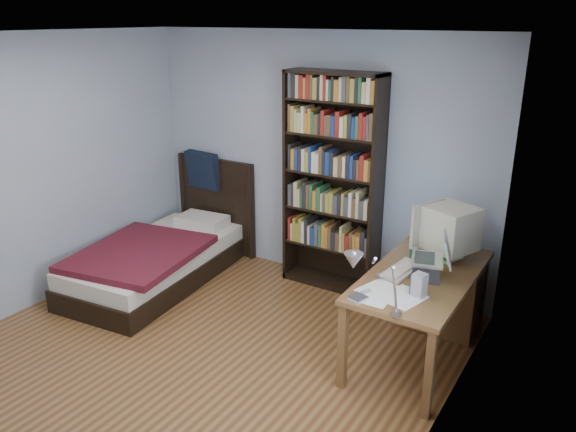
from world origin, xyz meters
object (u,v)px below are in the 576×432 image
object	(u,v)px
keyboard	(402,270)
bookshelf	(332,184)
laptop	(429,265)
bed	(162,255)
speaker	(419,285)
soda_can	(413,255)
desk_lamp	(361,267)
crt_monitor	(448,228)
desk	(435,290)

from	to	relation	value
keyboard	bookshelf	xyz separation A→B (m)	(-1.06, 0.82, 0.33)
laptop	bed	distance (m)	2.88
keyboard	bed	world-z (taller)	bed
speaker	soda_can	size ratio (longest dim) A/B	1.56
bed	laptop	bearing A→B (deg)	-0.23
desk_lamp	keyboard	distance (m)	1.13
crt_monitor	desk_lamp	bearing A→B (deg)	-93.43
laptop	speaker	bearing A→B (deg)	-82.74
crt_monitor	laptop	distance (m)	0.48
laptop	speaker	world-z (taller)	laptop
desk	laptop	bearing A→B (deg)	-82.36
keyboard	bed	bearing A→B (deg)	-173.57
speaker	bed	size ratio (longest dim) A/B	0.08
soda_can	bed	distance (m)	2.68
crt_monitor	desk_lamp	xyz separation A→B (m)	(-0.09, -1.49, 0.22)
desk_lamp	keyboard	size ratio (longest dim) A/B	1.40
crt_monitor	bookshelf	xyz separation A→B (m)	(-1.25, 0.36, 0.09)
laptop	desk_lamp	size ratio (longest dim) A/B	0.65
desk_lamp	speaker	bearing A→B (deg)	78.77
desk	keyboard	world-z (taller)	keyboard
desk	keyboard	bearing A→B (deg)	-107.30
crt_monitor	bookshelf	bearing A→B (deg)	164.04
speaker	soda_can	bearing A→B (deg)	126.11
desk	desk_lamp	bearing A→B (deg)	-91.43
crt_monitor	bookshelf	size ratio (longest dim) A/B	0.24
desk_lamp	bed	bearing A→B (deg)	159.00
desk	speaker	xyz separation A→B (m)	(0.10, -0.79, 0.41)
crt_monitor	desk_lamp	world-z (taller)	desk_lamp
laptop	keyboard	distance (m)	0.22
bookshelf	laptop	bearing A→B (deg)	-32.80
desk	soda_can	bearing A→B (deg)	-123.32
soda_can	bed	bearing A→B (deg)	-175.08
desk_lamp	speaker	size ratio (longest dim) A/B	3.34
soda_can	bookshelf	size ratio (longest dim) A/B	0.05
desk_lamp	speaker	world-z (taller)	desk_lamp
keyboard	soda_can	bearing A→B (deg)	97.07
speaker	bookshelf	world-z (taller)	bookshelf
laptop	keyboard	bearing A→B (deg)	-178.93
soda_can	bookshelf	bearing A→B (deg)	151.36
soda_can	laptop	bearing A→B (deg)	-48.94
crt_monitor	speaker	size ratio (longest dim) A/B	2.92
desk	crt_monitor	xyz separation A→B (m)	(0.05, -0.00, 0.57)
desk_lamp	soda_can	world-z (taller)	desk_lamp
desk	laptop	world-z (taller)	laptop
crt_monitor	bookshelf	world-z (taller)	bookshelf
soda_can	bed	xyz separation A→B (m)	(-2.62, -0.23, -0.53)
desk	bed	xyz separation A→B (m)	(-2.76, -0.45, -0.16)
desk_lamp	keyboard	xyz separation A→B (m)	(-0.11, 1.03, -0.46)
crt_monitor	bed	size ratio (longest dim) A/B	0.24
laptop	bookshelf	bearing A→B (deg)	147.20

